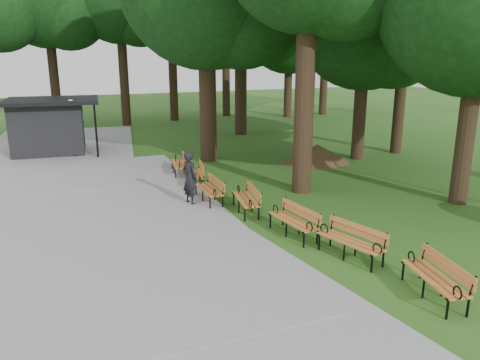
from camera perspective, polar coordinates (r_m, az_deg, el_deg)
name	(u,v)px	position (r m, az deg, el deg)	size (l,w,h in m)	color
ground	(251,227)	(13.76, 1.38, -5.77)	(100.00, 100.00, 0.00)	#255418
path	(98,213)	(15.49, -17.09, -3.92)	(12.00, 38.00, 0.06)	gray
person	(190,178)	(15.64, -6.18, 0.27)	(0.67, 0.44, 1.84)	black
kiosk	(48,126)	(25.69, -22.55, 6.13)	(4.45, 3.87, 2.79)	black
lamp_post	(72,115)	(24.18, -20.00, 7.48)	(0.32, 0.32, 2.83)	black
dirt_mound	(317,153)	(22.18, 9.47, 3.27)	(2.68, 2.68, 0.85)	#47301C
bench_0	(434,278)	(10.61, 22.80, -11.06)	(1.90, 0.64, 0.88)	#C16C2C
bench_1	(350,242)	(11.88, 13.44, -7.42)	(1.90, 0.64, 0.88)	#C16C2C
bench_2	(293,221)	(13.03, 6.54, -5.04)	(1.90, 0.64, 0.88)	#C16C2C
bench_3	(246,199)	(14.86, 0.69, -2.38)	(1.90, 0.64, 0.88)	#C16C2C
bench_4	(209,190)	(15.94, -3.88, -1.18)	(1.90, 0.64, 0.88)	#C16C2C
bench_5	(195,174)	(18.10, -5.54, 0.77)	(1.90, 0.64, 0.88)	#C16C2C
bench_6	(179,164)	(19.83, -7.55, 1.99)	(1.90, 0.64, 0.88)	#C16C2C
lawn_tree_1	(366,17)	(22.98, 15.28, 18.77)	(6.62, 6.62, 9.90)	black
lawn_tree_4	(241,2)	(29.58, 0.11, 21.11)	(7.54, 7.54, 11.79)	black
tree_backdrop	(198,8)	(36.72, -5.16, 20.31)	(36.63, 10.05, 16.48)	black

